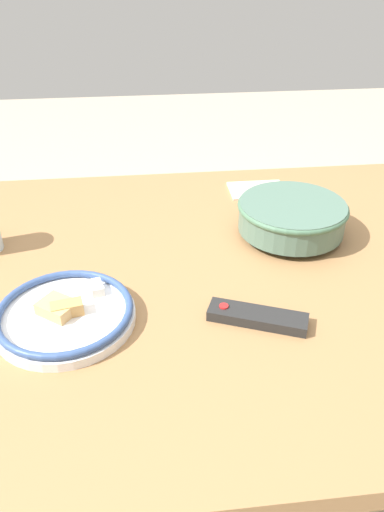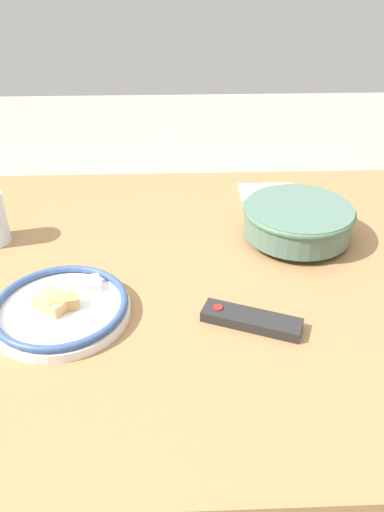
% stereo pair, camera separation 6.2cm
% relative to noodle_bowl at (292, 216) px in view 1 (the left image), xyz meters
% --- Properties ---
extents(ground_plane, '(8.00, 8.00, 0.00)m').
position_rel_noodle_bowl_xyz_m(ground_plane, '(0.25, 0.13, -0.76)').
color(ground_plane, '#B7A88E').
extents(dining_table, '(1.54, 1.01, 0.71)m').
position_rel_noodle_bowl_xyz_m(dining_table, '(0.25, 0.13, -0.12)').
color(dining_table, olive).
rests_on(dining_table, ground_plane).
extents(noodle_bowl, '(0.25, 0.25, 0.08)m').
position_rel_noodle_bowl_xyz_m(noodle_bowl, '(0.00, 0.00, 0.00)').
color(noodle_bowl, '#4C6B5B').
rests_on(noodle_bowl, dining_table).
extents(food_plate, '(0.25, 0.25, 0.04)m').
position_rel_noodle_bowl_xyz_m(food_plate, '(0.48, 0.26, -0.03)').
color(food_plate, white).
rests_on(food_plate, dining_table).
extents(tv_remote, '(0.18, 0.11, 0.02)m').
position_rel_noodle_bowl_xyz_m(tv_remote, '(0.14, 0.29, -0.04)').
color(tv_remote, black).
rests_on(tv_remote, dining_table).
extents(folded_napkin, '(0.15, 0.10, 0.01)m').
position_rel_noodle_bowl_xyz_m(folded_napkin, '(0.02, -0.24, -0.04)').
color(folded_napkin, beige).
rests_on(folded_napkin, dining_table).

